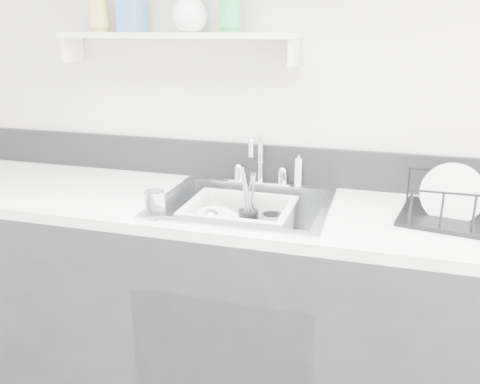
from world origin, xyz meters
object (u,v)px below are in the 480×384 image
(counter_run, at_px, (243,310))
(sink, at_px, (244,225))
(dish_rack, at_px, (468,201))
(wash_tub, at_px, (239,224))

(counter_run, relative_size, sink, 5.00)
(counter_run, xyz_separation_m, sink, (0.00, 0.00, 0.37))
(sink, bearing_deg, dish_rack, 2.45)
(wash_tub, bearing_deg, sink, -32.32)
(counter_run, relative_size, wash_tub, 8.01)
(dish_rack, bearing_deg, wash_tub, -168.11)
(counter_run, xyz_separation_m, wash_tub, (-0.02, 0.01, 0.37))
(wash_tub, height_order, dish_rack, dish_rack)
(counter_run, bearing_deg, sink, 0.00)
(sink, height_order, dish_rack, dish_rack)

